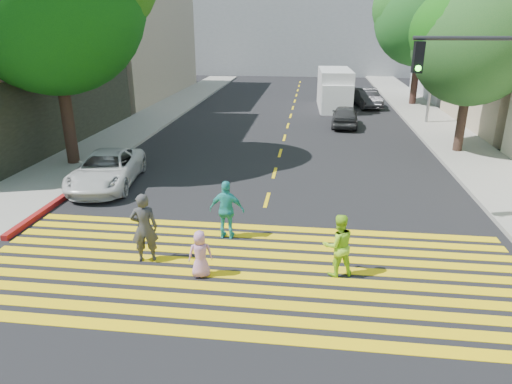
% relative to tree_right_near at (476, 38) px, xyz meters
% --- Properties ---
extents(ground, '(120.00, 120.00, 0.00)m').
position_rel_tree_right_near_xyz_m(ground, '(-8.17, -12.97, -5.04)').
color(ground, black).
extents(sidewalk_left, '(3.00, 40.00, 0.15)m').
position_rel_tree_right_near_xyz_m(sidewalk_left, '(-16.67, 9.03, -4.96)').
color(sidewalk_left, gray).
rests_on(sidewalk_left, ground).
extents(sidewalk_right, '(3.00, 60.00, 0.15)m').
position_rel_tree_right_near_xyz_m(sidewalk_right, '(0.33, 2.03, -4.96)').
color(sidewalk_right, gray).
rests_on(sidewalk_right, ground).
extents(curb_red, '(0.20, 8.00, 0.16)m').
position_rel_tree_right_near_xyz_m(curb_red, '(-15.07, -6.97, -4.96)').
color(curb_red, maroon).
rests_on(curb_red, ground).
extents(crosswalk, '(13.40, 5.30, 0.01)m').
position_rel_tree_right_near_xyz_m(crosswalk, '(-8.17, -11.69, -5.03)').
color(crosswalk, yellow).
rests_on(crosswalk, ground).
extents(lane_line, '(0.12, 34.40, 0.01)m').
position_rel_tree_right_near_xyz_m(lane_line, '(-8.17, 9.53, -5.03)').
color(lane_line, yellow).
rests_on(lane_line, ground).
extents(building_left_tan, '(12.00, 16.00, 10.00)m').
position_rel_tree_right_near_xyz_m(building_left_tan, '(-24.17, 15.03, -0.04)').
color(building_left_tan, tan).
rests_on(building_left_tan, ground).
extents(building_right_grey, '(10.00, 10.00, 10.00)m').
position_rel_tree_right_near_xyz_m(building_right_grey, '(6.83, 17.03, -0.04)').
color(building_right_grey, gray).
rests_on(building_right_grey, ground).
extents(backdrop_block, '(30.00, 8.00, 12.00)m').
position_rel_tree_right_near_xyz_m(backdrop_block, '(-8.17, 35.03, 0.96)').
color(backdrop_block, gray).
rests_on(backdrop_block, ground).
extents(tree_right_near, '(6.53, 6.26, 7.45)m').
position_rel_tree_right_near_xyz_m(tree_right_near, '(0.00, 0.00, 0.00)').
color(tree_right_near, black).
rests_on(tree_right_near, ground).
extents(tree_right_far, '(8.03, 7.66, 9.33)m').
position_rel_tree_right_near_xyz_m(tree_right_far, '(0.47, 13.06, 1.26)').
color(tree_right_far, black).
rests_on(tree_right_far, ground).
extents(pedestrian_man, '(0.75, 0.59, 1.80)m').
position_rel_tree_right_near_xyz_m(pedestrian_man, '(-10.77, -11.50, -4.14)').
color(pedestrian_man, '#363637').
rests_on(pedestrian_man, ground).
extents(pedestrian_woman, '(0.90, 0.79, 1.55)m').
position_rel_tree_right_near_xyz_m(pedestrian_woman, '(-6.02, -11.61, -4.27)').
color(pedestrian_woman, '#9FE328').
rests_on(pedestrian_woman, ground).
extents(pedestrian_child, '(0.65, 0.51, 1.16)m').
position_rel_tree_right_near_xyz_m(pedestrian_child, '(-9.22, -12.08, -4.46)').
color(pedestrian_child, '#BC7FAC').
rests_on(pedestrian_child, ground).
extents(pedestrian_extra, '(1.00, 0.46, 1.67)m').
position_rel_tree_right_near_xyz_m(pedestrian_extra, '(-8.97, -9.96, -4.21)').
color(pedestrian_extra, teal).
rests_on(pedestrian_extra, ground).
extents(white_sedan, '(2.64, 4.69, 1.24)m').
position_rel_tree_right_near_xyz_m(white_sedan, '(-14.17, -6.20, -4.42)').
color(white_sedan, silver).
rests_on(white_sedan, ground).
extents(dark_car_near, '(1.69, 3.73, 1.24)m').
position_rel_tree_right_near_xyz_m(dark_car_near, '(-4.89, 5.25, -4.42)').
color(dark_car_near, '#2B2C2D').
rests_on(dark_car_near, ground).
extents(silver_car, '(1.93, 4.32, 1.23)m').
position_rel_tree_right_near_xyz_m(silver_car, '(-4.58, 15.51, -4.42)').
color(silver_car, '#9A9CA0').
rests_on(silver_car, ground).
extents(dark_car_parked, '(2.01, 4.10, 1.29)m').
position_rel_tree_right_near_xyz_m(dark_car_parked, '(-2.98, 12.06, -4.39)').
color(dark_car_parked, black).
rests_on(dark_car_parked, ground).
extents(white_van, '(2.33, 5.69, 2.65)m').
position_rel_tree_right_near_xyz_m(white_van, '(-5.31, 11.10, -3.78)').
color(white_van, silver).
rests_on(white_van, ground).
extents(traffic_signal, '(3.87, 0.44, 5.68)m').
position_rel_tree_right_near_xyz_m(traffic_signal, '(-1.54, -8.52, -1.37)').
color(traffic_signal, '#343537').
rests_on(traffic_signal, ground).
extents(street_lamp, '(2.02, 0.41, 8.93)m').
position_rel_tree_right_near_xyz_m(street_lamp, '(-0.25, 6.44, 0.09)').
color(street_lamp, gray).
rests_on(street_lamp, ground).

